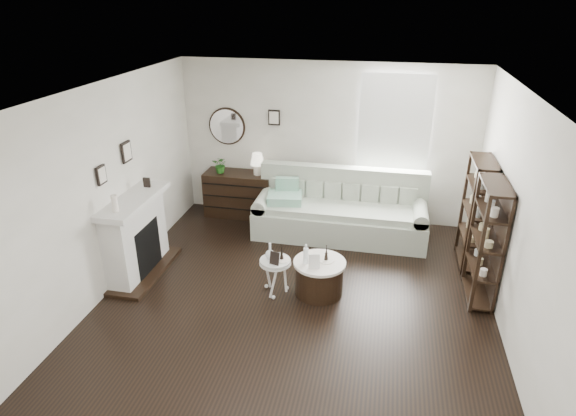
% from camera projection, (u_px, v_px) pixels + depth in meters
% --- Properties ---
extents(room, '(5.50, 5.50, 5.50)m').
position_uv_depth(room, '(371.00, 132.00, 7.87)').
color(room, black).
rests_on(room, ground).
extents(fireplace, '(0.50, 1.40, 1.84)m').
position_uv_depth(fireplace, '(137.00, 238.00, 6.73)').
color(fireplace, silver).
rests_on(fireplace, ground).
extents(shelf_unit_far, '(0.30, 0.80, 1.60)m').
position_uv_depth(shelf_unit_far, '(476.00, 213.00, 6.87)').
color(shelf_unit_far, black).
rests_on(shelf_unit_far, ground).
extents(shelf_unit_near, '(0.30, 0.80, 1.60)m').
position_uv_depth(shelf_unit_near, '(486.00, 243.00, 6.07)').
color(shelf_unit_near, black).
rests_on(shelf_unit_near, ground).
extents(sofa, '(2.76, 0.96, 1.07)m').
position_uv_depth(sofa, '(340.00, 214.00, 7.90)').
color(sofa, '#B0BDA8').
rests_on(sofa, ground).
extents(quilt, '(0.62, 0.53, 0.14)m').
position_uv_depth(quilt, '(285.00, 198.00, 7.84)').
color(quilt, '#227F66').
rests_on(quilt, sofa).
extents(suitcase, '(0.69, 0.31, 0.44)m').
position_uv_depth(suitcase, '(392.00, 223.00, 7.89)').
color(suitcase, brown).
rests_on(suitcase, ground).
extents(dresser, '(1.20, 0.51, 0.80)m').
position_uv_depth(dresser, '(239.00, 194.00, 8.57)').
color(dresser, black).
rests_on(dresser, ground).
extents(table_lamp, '(0.30, 0.30, 0.38)m').
position_uv_depth(table_lamp, '(257.00, 164.00, 8.26)').
color(table_lamp, beige).
rests_on(table_lamp, dresser).
extents(potted_plant, '(0.27, 0.24, 0.30)m').
position_uv_depth(potted_plant, '(221.00, 165.00, 8.36)').
color(potted_plant, '#23621C').
rests_on(potted_plant, dresser).
extents(drum_table, '(0.69, 0.69, 0.48)m').
position_uv_depth(drum_table, '(319.00, 277.00, 6.37)').
color(drum_table, black).
rests_on(drum_table, ground).
extents(pedestal_table, '(0.42, 0.42, 0.50)m').
position_uv_depth(pedestal_table, '(275.00, 263.00, 6.28)').
color(pedestal_table, silver).
rests_on(pedestal_table, ground).
extents(eiffel_drum, '(0.15, 0.15, 0.21)m').
position_uv_depth(eiffel_drum, '(326.00, 253.00, 6.26)').
color(eiffel_drum, black).
rests_on(eiffel_drum, drum_table).
extents(bottle_drum, '(0.06, 0.06, 0.27)m').
position_uv_depth(bottle_drum, '(306.00, 254.00, 6.18)').
color(bottle_drum, silver).
rests_on(bottle_drum, drum_table).
extents(card_frame_drum, '(0.15, 0.08, 0.19)m').
position_uv_depth(card_frame_drum, '(314.00, 261.00, 6.09)').
color(card_frame_drum, silver).
rests_on(card_frame_drum, drum_table).
extents(eiffel_ped, '(0.13, 0.13, 0.20)m').
position_uv_depth(eiffel_ped, '(282.00, 253.00, 6.23)').
color(eiffel_ped, black).
rests_on(eiffel_ped, pedestal_table).
extents(flask_ped, '(0.12, 0.12, 0.23)m').
position_uv_depth(flask_ped, '(270.00, 251.00, 6.25)').
color(flask_ped, silver).
rests_on(flask_ped, pedestal_table).
extents(card_frame_ped, '(0.14, 0.08, 0.17)m').
position_uv_depth(card_frame_ped, '(275.00, 258.00, 6.13)').
color(card_frame_ped, black).
rests_on(card_frame_ped, pedestal_table).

